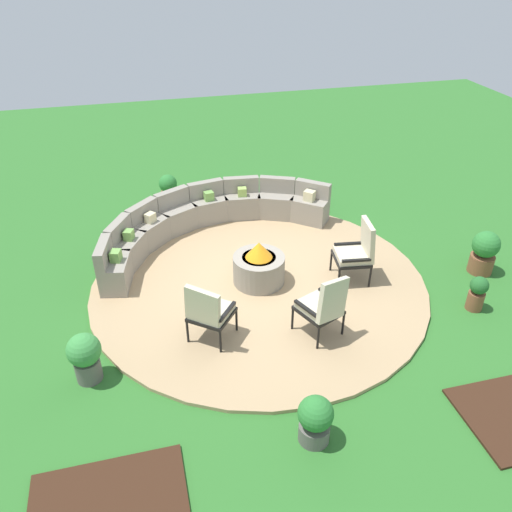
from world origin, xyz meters
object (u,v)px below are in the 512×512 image
Objects in this scene: lounge_chair_front_right at (324,305)px; fire_pit at (259,266)px; potted_plant_1 at (484,251)px; potted_plant_2 at (85,356)px; curved_stone_bench at (204,220)px; lounge_chair_front_left at (208,311)px; potted_plant_4 at (478,292)px; lounge_chair_back_left at (358,250)px; potted_plant_3 at (315,419)px; potted_plant_0 at (168,189)px.

fire_pit is at bearing 85.95° from lounge_chair_front_right.
potted_plant_2 is (-6.74, -0.98, -0.01)m from potted_plant_1.
lounge_chair_front_left is at bearing -98.20° from curved_stone_bench.
lounge_chair_front_left is 1.72× the size of potted_plant_4.
potted_plant_4 is (6.00, 0.06, -0.09)m from potted_plant_2.
lounge_chair_back_left reaches higher than fire_pit.
potted_plant_2 is 1.13× the size of potted_plant_3.
curved_stone_bench reaches higher than potted_plant_1.
potted_plant_4 is at bearing -49.02° from potted_plant_0.
curved_stone_bench is 7.72× the size of potted_plant_4.
potted_plant_3 is at bearing -32.80° from potted_plant_2.
fire_pit is 0.81× the size of lounge_chair_front_right.
lounge_chair_front_left reaches higher than fire_pit.
lounge_chair_front_right reaches higher than potted_plant_3.
lounge_chair_front_left reaches higher than potted_plant_0.
curved_stone_bench reaches higher than potted_plant_0.
lounge_chair_back_left is (1.08, 1.26, 0.01)m from lounge_chair_front_right.
curved_stone_bench is 5.10m from potted_plant_3.
curved_stone_bench is 3.12m from lounge_chair_back_left.
curved_stone_bench is 4.02m from potted_plant_2.
lounge_chair_front_right reaches higher than curved_stone_bench.
potted_plant_2 is at bearing -122.57° from curved_stone_bench.
curved_stone_bench is at bearing 57.43° from potted_plant_2.
potted_plant_3 is at bearing -27.46° from lounge_chair_front_left.
lounge_chair_front_left is 1.76m from potted_plant_2.
potted_plant_0 is (-2.80, 3.81, -0.25)m from lounge_chair_back_left.
potted_plant_1 reaches higher than potted_plant_2.
potted_plant_3 is at bearing 156.49° from lounge_chair_back_left.
lounge_chair_front_left is (-1.08, -1.27, 0.23)m from fire_pit.
potted_plant_3 is at bearing -92.98° from fire_pit.
lounge_chair_back_left is at bearing 25.68° from lounge_chair_front_right.
lounge_chair_back_left reaches higher than potted_plant_4.
lounge_chair_front_right reaches higher than fire_pit.
potted_plant_2 is at bearing -150.54° from fire_pit.
lounge_chair_back_left is (1.64, -0.32, 0.26)m from fire_pit.
curved_stone_bench is at bearing 139.04° from potted_plant_4.
fire_pit is at bearing 87.02° from potted_plant_3.
potted_plant_0 is 0.86× the size of potted_plant_1.
potted_plant_1 is 6.81m from potted_plant_2.
lounge_chair_front_left is at bearing -89.01° from potted_plant_0.
potted_plant_3 is at bearing -146.96° from potted_plant_1.
potted_plant_0 is 6.54m from potted_plant_1.
lounge_chair_front_left reaches higher than potted_plant_2.
lounge_chair_back_left is 1.65× the size of potted_plant_3.
lounge_chair_front_right is 1.81× the size of potted_plant_4.
potted_plant_2 reaches higher than potted_plant_0.
lounge_chair_back_left is 1.46× the size of potted_plant_2.
potted_plant_4 is at bearing 27.47° from potted_plant_3.
lounge_chair_front_right is at bearing -163.96° from potted_plant_1.
potted_plant_2 is (-1.64, -5.08, 0.05)m from potted_plant_0.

